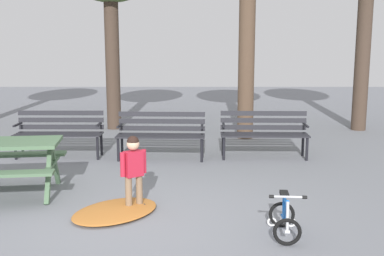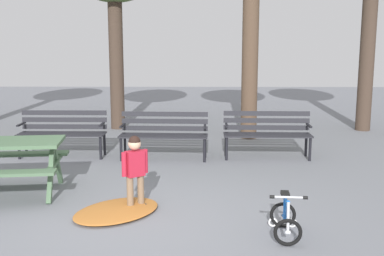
{
  "view_description": "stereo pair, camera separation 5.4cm",
  "coord_description": "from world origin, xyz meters",
  "px_view_note": "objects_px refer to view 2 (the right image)",
  "views": [
    {
      "loc": [
        0.71,
        -5.27,
        2.09
      ],
      "look_at": [
        0.68,
        1.69,
        0.85
      ],
      "focal_mm": 44.37,
      "sensor_mm": 36.0,
      "label": 1
    },
    {
      "loc": [
        0.77,
        -5.27,
        2.09
      ],
      "look_at": [
        0.68,
        1.69,
        0.85
      ],
      "focal_mm": 44.37,
      "sensor_mm": 36.0,
      "label": 2
    }
  ],
  "objects_px": {
    "park_bench_right": "(267,130)",
    "kids_bicycle": "(285,219)",
    "park_bench_left": "(164,131)",
    "child_standing": "(135,167)",
    "park_bench_far_left": "(63,129)"
  },
  "relations": [
    {
      "from": "park_bench_right",
      "to": "kids_bicycle",
      "type": "xyz_separation_m",
      "value": [
        -0.32,
        -3.68,
        -0.31
      ]
    },
    {
      "from": "park_bench_right",
      "to": "park_bench_far_left",
      "type": "bearing_deg",
      "value": 179.22
    },
    {
      "from": "park_bench_left",
      "to": "kids_bicycle",
      "type": "xyz_separation_m",
      "value": [
        1.58,
        -3.58,
        -0.31
      ]
    },
    {
      "from": "kids_bicycle",
      "to": "park_bench_far_left",
      "type": "bearing_deg",
      "value": 133.01
    },
    {
      "from": "park_bench_left",
      "to": "child_standing",
      "type": "relative_size",
      "value": 1.69
    },
    {
      "from": "park_bench_far_left",
      "to": "child_standing",
      "type": "height_order",
      "value": "child_standing"
    },
    {
      "from": "park_bench_right",
      "to": "kids_bicycle",
      "type": "bearing_deg",
      "value": -94.94
    },
    {
      "from": "park_bench_right",
      "to": "kids_bicycle",
      "type": "relative_size",
      "value": 2.77
    },
    {
      "from": "park_bench_right",
      "to": "child_standing",
      "type": "distance_m",
      "value": 3.51
    },
    {
      "from": "park_bench_right",
      "to": "child_standing",
      "type": "height_order",
      "value": "child_standing"
    },
    {
      "from": "child_standing",
      "to": "park_bench_far_left",
      "type": "bearing_deg",
      "value": 120.96
    },
    {
      "from": "park_bench_right",
      "to": "kids_bicycle",
      "type": "distance_m",
      "value": 3.71
    },
    {
      "from": "park_bench_far_left",
      "to": "kids_bicycle",
      "type": "bearing_deg",
      "value": -46.99
    },
    {
      "from": "park_bench_right",
      "to": "kids_bicycle",
      "type": "height_order",
      "value": "park_bench_right"
    },
    {
      "from": "park_bench_far_left",
      "to": "kids_bicycle",
      "type": "xyz_separation_m",
      "value": [
        3.48,
        -3.73,
        -0.31
      ]
    }
  ]
}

